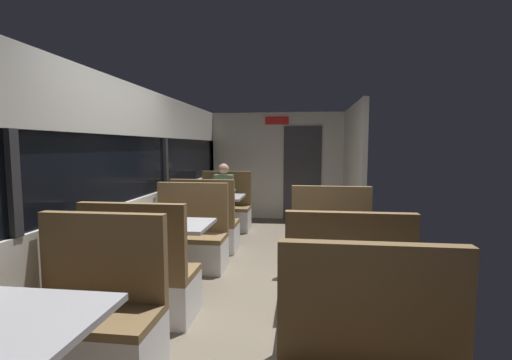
# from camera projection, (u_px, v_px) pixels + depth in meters

# --- Properties ---
(ground_plane) EXTENTS (3.30, 9.20, 0.02)m
(ground_plane) POSITION_uv_depth(u_px,v_px,m) (249.00, 297.00, 3.81)
(ground_plane) COLOR #665B4C
(carriage_window_panel_left) EXTENTS (0.09, 8.48, 2.30)m
(carriage_window_panel_left) POSITION_uv_depth(u_px,v_px,m) (115.00, 190.00, 3.88)
(carriage_window_panel_left) COLOR beige
(carriage_window_panel_left) RESTS_ON ground_plane
(carriage_end_bulkhead) EXTENTS (2.90, 0.11, 2.30)m
(carriage_end_bulkhead) POSITION_uv_depth(u_px,v_px,m) (280.00, 167.00, 7.83)
(carriage_end_bulkhead) COLOR beige
(carriage_end_bulkhead) RESTS_ON ground_plane
(carriage_aisle_panel_right) EXTENTS (0.08, 2.40, 2.30)m
(carriage_aisle_panel_right) POSITION_uv_depth(u_px,v_px,m) (353.00, 170.00, 6.48)
(carriage_aisle_panel_right) COLOR beige
(carriage_aisle_panel_right) RESTS_ON ground_plane
(dining_table_near_window) EXTENTS (0.90, 0.70, 0.74)m
(dining_table_near_window) POSITION_uv_depth(u_px,v_px,m) (9.00, 336.00, 1.79)
(dining_table_near_window) COLOR #9E9EA3
(dining_table_near_window) RESTS_ON ground_plane
(bench_near_window_facing_entry) EXTENTS (0.95, 0.50, 1.10)m
(bench_near_window_facing_entry) POSITION_uv_depth(u_px,v_px,m) (93.00, 327.00, 2.51)
(bench_near_window_facing_entry) COLOR silver
(bench_near_window_facing_entry) RESTS_ON ground_plane
(dining_table_mid_window) EXTENTS (0.90, 0.70, 0.74)m
(dining_table_mid_window) POSITION_uv_depth(u_px,v_px,m) (169.00, 232.00, 3.96)
(dining_table_mid_window) COLOR #9E9EA3
(dining_table_mid_window) RESTS_ON ground_plane
(bench_mid_window_facing_end) EXTENTS (0.95, 0.50, 1.10)m
(bench_mid_window_facing_end) POSITION_uv_depth(u_px,v_px,m) (142.00, 284.00, 3.30)
(bench_mid_window_facing_end) COLOR silver
(bench_mid_window_facing_end) RESTS_ON ground_plane
(bench_mid_window_facing_entry) EXTENTS (0.95, 0.50, 1.10)m
(bench_mid_window_facing_entry) POSITION_uv_depth(u_px,v_px,m) (190.00, 243.00, 4.68)
(bench_mid_window_facing_entry) COLOR silver
(bench_mid_window_facing_entry) RESTS_ON ground_plane
(dining_table_far_window) EXTENTS (0.90, 0.70, 0.74)m
(dining_table_far_window) POSITION_uv_depth(u_px,v_px,m) (216.00, 202.00, 6.12)
(dining_table_far_window) COLOR #9E9EA3
(dining_table_far_window) RESTS_ON ground_plane
(bench_far_window_facing_end) EXTENTS (0.95, 0.50, 1.10)m
(bench_far_window_facing_end) POSITION_uv_depth(u_px,v_px,m) (206.00, 229.00, 5.46)
(bench_far_window_facing_end) COLOR silver
(bench_far_window_facing_end) RESTS_ON ground_plane
(bench_far_window_facing_entry) EXTENTS (0.95, 0.50, 1.10)m
(bench_far_window_facing_entry) POSITION_uv_depth(u_px,v_px,m) (225.00, 212.00, 6.84)
(bench_far_window_facing_entry) COLOR silver
(bench_far_window_facing_entry) RESTS_ON ground_plane
(dining_table_rear_aisle) EXTENTS (0.90, 0.70, 0.74)m
(dining_table_rear_aisle) POSITION_uv_depth(u_px,v_px,m) (338.00, 242.00, 3.54)
(dining_table_rear_aisle) COLOR #9E9EA3
(dining_table_rear_aisle) RESTS_ON ground_plane
(bench_rear_aisle_facing_end) EXTENTS (0.95, 0.50, 1.10)m
(bench_rear_aisle_facing_end) POSITION_uv_depth(u_px,v_px,m) (345.00, 304.00, 2.87)
(bench_rear_aisle_facing_end) COLOR silver
(bench_rear_aisle_facing_end) RESTS_ON ground_plane
(bench_rear_aisle_facing_entry) EXTENTS (0.95, 0.50, 1.10)m
(bench_rear_aisle_facing_entry) POSITION_uv_depth(u_px,v_px,m) (331.00, 253.00, 4.26)
(bench_rear_aisle_facing_entry) COLOR silver
(bench_rear_aisle_facing_entry) RESTS_ON ground_plane
(seated_passenger) EXTENTS (0.47, 0.55, 1.26)m
(seated_passenger) POSITION_uv_depth(u_px,v_px,m) (224.00, 202.00, 6.75)
(seated_passenger) COLOR #26262D
(seated_passenger) RESTS_ON ground_plane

